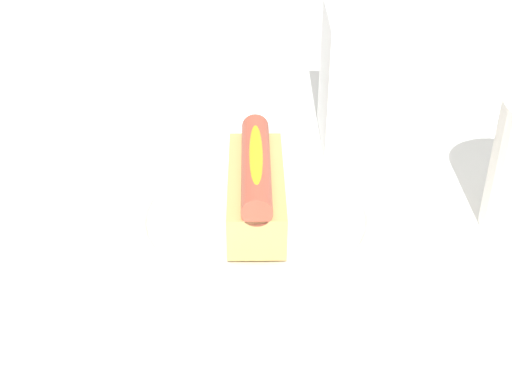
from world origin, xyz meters
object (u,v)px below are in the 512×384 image
hotdog_front (256,185)px  water_glass (301,375)px  serving_bowl (256,222)px  napkin_box (344,80)px

hotdog_front → water_glass: hotdog_front is taller
serving_bowl → hotdog_front: (-0.00, -0.00, 0.04)m
water_glass → hotdog_front: bearing=-179.9°
hotdog_front → napkin_box: size_ratio=1.03×
serving_bowl → napkin_box: bearing=144.6°
serving_bowl → water_glass: (0.21, 0.00, 0.02)m
hotdog_front → water_glass: size_ratio=1.72×
water_glass → napkin_box: size_ratio=0.60×
serving_bowl → napkin_box: (-0.17, 0.12, 0.06)m
serving_bowl → hotdog_front: hotdog_front is taller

